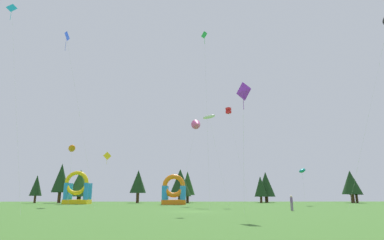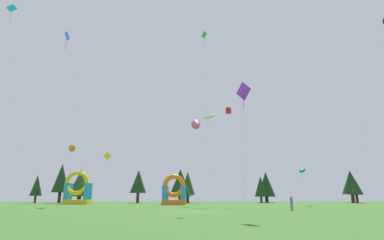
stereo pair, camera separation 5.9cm
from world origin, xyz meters
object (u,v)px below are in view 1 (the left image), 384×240
object	(u,v)px
kite_purple_diamond	(242,92)
kite_green_diamond	(205,37)
kite_pink_delta	(197,124)
kite_yellow_diamond	(107,157)
kite_blue_diamond	(66,38)
inflatable_yellow_castle	(77,192)
kite_red_box	(228,111)
kite_white_parafoil	(209,117)
inflatable_red_slide	(174,194)
kite_teal_parafoil	(302,171)
kite_cyan_diamond	(12,11)
person_left_edge	(291,202)
kite_orange_parafoil	(72,148)

from	to	relation	value
kite_purple_diamond	kite_green_diamond	size ratio (longest dim) A/B	0.45
kite_pink_delta	kite_yellow_diamond	bearing A→B (deg)	175.72
kite_blue_diamond	inflatable_yellow_castle	xyz separation A→B (m)	(-5.15, 25.53, -22.62)
kite_red_box	inflatable_yellow_castle	world-z (taller)	kite_red_box
kite_green_diamond	kite_purple_diamond	bearing A→B (deg)	-81.24
kite_white_parafoil	inflatable_yellow_castle	distance (m)	33.79
kite_blue_diamond	inflatable_red_slide	xyz separation A→B (m)	(15.94, 22.02, -23.05)
kite_teal_parafoil	inflatable_yellow_castle	world-z (taller)	kite_teal_parafoil
kite_pink_delta	kite_teal_parafoil	bearing A→B (deg)	-2.67
kite_green_diamond	kite_white_parafoil	bearing A→B (deg)	83.16
kite_cyan_diamond	kite_blue_diamond	bearing A→B (deg)	67.62
person_left_edge	kite_cyan_diamond	bearing A→B (deg)	6.64
kite_green_diamond	inflatable_red_slide	world-z (taller)	kite_green_diamond
kite_teal_parafoil	kite_blue_diamond	bearing A→B (deg)	-158.33
kite_pink_delta	kite_white_parafoil	bearing A→B (deg)	-70.23
kite_red_box	kite_teal_parafoil	distance (m)	18.48
kite_teal_parafoil	inflatable_red_slide	distance (m)	25.84
person_left_edge	kite_pink_delta	bearing A→B (deg)	-63.19
kite_red_box	person_left_edge	world-z (taller)	kite_red_box
inflatable_yellow_castle	kite_orange_parafoil	bearing A→B (deg)	-75.66
kite_cyan_diamond	kite_purple_diamond	distance (m)	30.95
kite_teal_parafoil	kite_orange_parafoil	size ratio (longest dim) A/B	0.69
person_left_edge	inflatable_yellow_castle	distance (m)	47.07
kite_white_parafoil	kite_blue_diamond	world-z (taller)	kite_blue_diamond
kite_purple_diamond	person_left_edge	world-z (taller)	kite_purple_diamond
kite_cyan_diamond	person_left_edge	world-z (taller)	kite_cyan_diamond
kite_cyan_diamond	inflatable_yellow_castle	xyz separation A→B (m)	(-1.69, 33.92, -21.63)
kite_red_box	inflatable_red_slide	distance (m)	20.75
kite_yellow_diamond	kite_teal_parafoil	bearing A→B (deg)	-3.43
kite_pink_delta	kite_yellow_diamond	xyz separation A→B (m)	(-17.92, 1.34, -6.43)
kite_purple_diamond	kite_orange_parafoil	xyz separation A→B (m)	(-24.75, 24.14, -1.79)
kite_green_diamond	kite_pink_delta	xyz separation A→B (m)	(-0.79, 16.15, -10.31)
kite_red_box	inflatable_yellow_castle	distance (m)	37.17
kite_cyan_diamond	kite_green_diamond	size ratio (longest dim) A/B	0.93
kite_purple_diamond	inflatable_yellow_castle	bearing A→B (deg)	125.45
kite_pink_delta	inflatable_red_slide	world-z (taller)	kite_pink_delta
kite_pink_delta	inflatable_yellow_castle	world-z (taller)	kite_pink_delta
kite_white_parafoil	kite_blue_diamond	bearing A→B (deg)	-153.14
kite_purple_diamond	inflatable_yellow_castle	world-z (taller)	kite_purple_diamond
kite_yellow_diamond	person_left_edge	size ratio (longest dim) A/B	5.48
kite_white_parafoil	kite_orange_parafoil	world-z (taller)	kite_white_parafoil
kite_green_diamond	person_left_edge	bearing A→B (deg)	-26.12
kite_purple_diamond	person_left_edge	xyz separation A→B (m)	(7.65, 11.20, -10.25)
kite_pink_delta	person_left_edge	bearing A→B (deg)	-62.64
kite_purple_diamond	kite_teal_parafoil	size ratio (longest dim) A/B	1.69
kite_red_box	inflatable_red_slide	size ratio (longest dim) A/B	2.93
kite_pink_delta	kite_yellow_diamond	size ratio (longest dim) A/B	1.69
kite_yellow_diamond	person_left_edge	bearing A→B (deg)	-37.91
kite_purple_diamond	kite_pink_delta	world-z (taller)	kite_pink_delta
kite_cyan_diamond	inflatable_red_slide	bearing A→B (deg)	57.47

